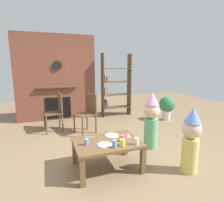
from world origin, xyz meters
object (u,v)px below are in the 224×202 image
at_px(dining_chair_middle, 88,111).
at_px(potted_plant_tall, 167,106).
at_px(paper_cup_far_left, 86,142).
at_px(birthday_cake_slice, 128,135).
at_px(child_in_pink, 151,119).
at_px(bookshelf, 115,88).
at_px(paper_cup_far_right, 115,144).
at_px(dining_chair_left, 57,110).
at_px(paper_plate_rear, 112,135).
at_px(paper_plate_front, 105,145).
at_px(child_with_cone_hat, 191,139).
at_px(paper_cup_near_right, 122,143).
at_px(paper_cup_near_left, 123,138).
at_px(paper_cup_center, 136,141).
at_px(coffee_table, 107,145).

xyz_separation_m(dining_chair_middle, potted_plant_tall, (2.33, 0.19, -0.10)).
relative_size(paper_cup_far_left, potted_plant_tall, 0.13).
xyz_separation_m(birthday_cake_slice, child_in_pink, (0.66, 0.36, 0.10)).
relative_size(bookshelf, child_in_pink, 1.77).
relative_size(paper_cup_far_right, dining_chair_left, 0.12).
bearing_deg(potted_plant_tall, child_in_pink, -134.77).
bearing_deg(paper_plate_rear, bookshelf, 68.20).
bearing_deg(potted_plant_tall, paper_cup_far_right, -139.17).
height_order(bookshelf, dining_chair_left, bookshelf).
xyz_separation_m(bookshelf, paper_plate_front, (-1.27, -2.94, -0.43)).
xyz_separation_m(birthday_cake_slice, potted_plant_tall, (2.06, 1.77, -0.06)).
xyz_separation_m(child_with_cone_hat, dining_chair_middle, (-1.02, 2.14, -0.00)).
distance_m(paper_cup_near_right, paper_plate_rear, 0.41).
bearing_deg(paper_cup_near_right, birthday_cake_slice, 53.13).
bearing_deg(birthday_cake_slice, child_with_cone_hat, -36.78).
xyz_separation_m(paper_plate_rear, child_in_pink, (0.88, 0.23, 0.12)).
relative_size(paper_cup_near_right, dining_chair_left, 0.11).
height_order(paper_cup_near_left, paper_cup_far_right, paper_cup_far_right).
xyz_separation_m(paper_plate_rear, child_with_cone_hat, (0.96, -0.68, 0.07)).
bearing_deg(child_in_pink, paper_cup_center, 23.34).
distance_m(paper_cup_center, dining_chair_left, 2.45).
relative_size(paper_cup_far_right, birthday_cake_slice, 1.05).
bearing_deg(child_with_cone_hat, paper_cup_far_right, 10.79).
relative_size(paper_cup_far_right, child_in_pink, 0.10).
relative_size(coffee_table, potted_plant_tall, 1.43).
height_order(bookshelf, dining_chair_middle, bookshelf).
height_order(bookshelf, paper_plate_front, bookshelf).
relative_size(paper_cup_near_left, potted_plant_tall, 0.13).
bearing_deg(child_with_cone_hat, paper_cup_near_left, -1.35).
distance_m(paper_cup_center, child_with_cone_hat, 0.79).
height_order(paper_cup_far_left, potted_plant_tall, potted_plant_tall).
xyz_separation_m(paper_cup_near_right, potted_plant_tall, (2.27, 2.05, -0.07)).
bearing_deg(birthday_cake_slice, bookshelf, 73.17).
distance_m(paper_plate_front, child_in_pink, 1.22).
bearing_deg(paper_cup_far_left, child_with_cone_hat, -18.69).
bearing_deg(paper_cup_near_right, dining_chair_left, 108.37).
relative_size(coffee_table, paper_cup_far_right, 9.24).
relative_size(paper_cup_center, paper_plate_rear, 0.46).
relative_size(paper_cup_near_right, child_in_pink, 0.09).
bearing_deg(dining_chair_left, child_in_pink, 129.17).
height_order(coffee_table, paper_plate_front, paper_plate_front).
bearing_deg(dining_chair_left, paper_cup_near_right, 102.26).
height_order(coffee_table, potted_plant_tall, potted_plant_tall).
bearing_deg(coffee_table, child_in_pink, 22.01).
xyz_separation_m(coffee_table, child_with_cone_hat, (1.10, -0.50, 0.15)).
distance_m(bookshelf, paper_cup_far_right, 3.30).
xyz_separation_m(paper_plate_front, paper_plate_rear, (0.22, 0.30, 0.00)).
xyz_separation_m(bookshelf, birthday_cake_slice, (-0.84, -2.76, -0.40)).
bearing_deg(paper_plate_front, paper_cup_near_right, -25.16).
bearing_deg(dining_chair_middle, paper_plate_rear, 70.39).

